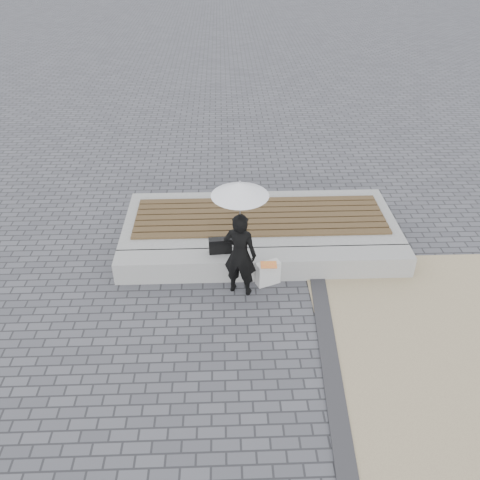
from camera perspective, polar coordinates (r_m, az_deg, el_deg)
The scene contains 10 objects.
ground at distance 7.43m, azimuth 3.71°, elevation -11.39°, with size 80.00×80.00×0.00m, color #4D4D52.
edging_band at distance 7.18m, azimuth 10.23°, elevation -13.82°, with size 0.25×5.20×0.04m, color #2E2D30.
seating_ledge at distance 8.50m, azimuth 2.79°, elevation -2.75°, with size 5.00×0.45×0.40m, color #979792.
timber_platform at distance 9.48m, azimuth 2.24°, elevation 1.59°, with size 5.00×2.00×0.40m, color #9F9F99.
timber_decking at distance 9.37m, azimuth 2.27°, elevation 2.72°, with size 4.60×1.40×0.04m, color brown, non-canonical shape.
woman at distance 7.81m, azimuth 0.00°, elevation -1.65°, with size 0.53×0.35×1.46m, color black.
parasol at distance 7.20m, azimuth 0.00°, elevation 5.79°, with size 0.84×0.84×1.08m.
handbag at distance 8.35m, azimuth -2.25°, elevation -0.64°, with size 0.38×0.13×0.27m, color black.
canvas_tote at distance 8.29m, azimuth 3.20°, elevation -3.78°, with size 0.39×0.16×0.41m, color silver.
magazine at distance 8.13m, azimuth 3.27°, elevation -2.82°, with size 0.26×0.19×0.01m, color #FA3E30.
Camera 1 is at (-0.66, -5.18, 5.28)m, focal length 37.62 mm.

